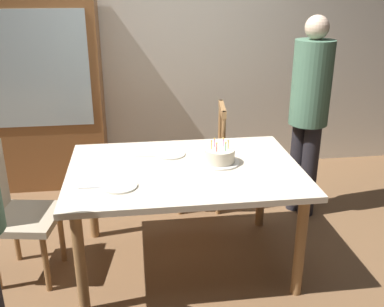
{
  "coord_description": "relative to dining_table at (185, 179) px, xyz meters",
  "views": [
    {
      "loc": [
        -0.32,
        -2.76,
        1.96
      ],
      "look_at": [
        0.05,
        0.0,
        0.86
      ],
      "focal_mm": 41.58,
      "sensor_mm": 36.0,
      "label": 1
    }
  ],
  "objects": [
    {
      "name": "back_wall",
      "position": [
        0.0,
        1.85,
        0.63
      ],
      "size": [
        6.4,
        0.1,
        2.6
      ],
      "primitive_type": "cube",
      "color": "silver",
      "rests_on": "ground"
    },
    {
      "name": "dining_table",
      "position": [
        0.0,
        0.0,
        0.0
      ],
      "size": [
        1.58,
        1.1,
        0.76
      ],
      "color": "beige",
      "rests_on": "ground"
    },
    {
      "name": "plate_near_celebrant",
      "position": [
        -0.43,
        -0.25,
        0.09
      ],
      "size": [
        0.22,
        0.22,
        0.01
      ],
      "primitive_type": "cylinder",
      "color": "silver",
      "rests_on": "dining_table"
    },
    {
      "name": "fork_near_celebrant",
      "position": [
        -0.59,
        -0.24,
        0.09
      ],
      "size": [
        0.18,
        0.03,
        0.01
      ],
      "primitive_type": "cube",
      "rotation": [
        0.0,
        0.0,
        -0.06
      ],
      "color": "silver",
      "rests_on": "dining_table"
    },
    {
      "name": "chair_upholstered",
      "position": [
        -1.18,
        0.01,
        -0.14
      ],
      "size": [
        0.51,
        0.51,
        0.95
      ],
      "color": "tan",
      "rests_on": "ground"
    },
    {
      "name": "birthday_cake",
      "position": [
        0.25,
        0.05,
        0.13
      ],
      "size": [
        0.28,
        0.28,
        0.17
      ],
      "color": "silver",
      "rests_on": "dining_table"
    },
    {
      "name": "fork_far_side",
      "position": [
        -0.24,
        0.24,
        0.09
      ],
      "size": [
        0.18,
        0.04,
        0.01
      ],
      "primitive_type": "cube",
      "rotation": [
        0.0,
        0.0,
        -0.15
      ],
      "color": "silver",
      "rests_on": "dining_table"
    },
    {
      "name": "person_guest",
      "position": [
        1.11,
        0.64,
        0.3
      ],
      "size": [
        0.32,
        0.32,
        1.7
      ],
      "color": "#262328",
      "rests_on": "ground"
    },
    {
      "name": "ground",
      "position": [
        0.0,
        0.0,
        -0.67
      ],
      "size": [
        6.4,
        6.4,
        0.0
      ],
      "primitive_type": "plane",
      "color": "brown"
    },
    {
      "name": "chair_spindle_back",
      "position": [
        0.26,
        0.87,
        -0.22
      ],
      "size": [
        0.49,
        0.49,
        0.95
      ],
      "color": "#9E7042",
      "rests_on": "ground"
    },
    {
      "name": "plate_far_side",
      "position": [
        -0.08,
        0.25,
        0.09
      ],
      "size": [
        0.22,
        0.22,
        0.01
      ],
      "primitive_type": "cylinder",
      "color": "silver",
      "rests_on": "dining_table"
    },
    {
      "name": "china_cabinet",
      "position": [
        -1.17,
        1.56,
        0.28
      ],
      "size": [
        1.1,
        0.45,
        1.9
      ],
      "color": "brown",
      "rests_on": "ground"
    }
  ]
}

